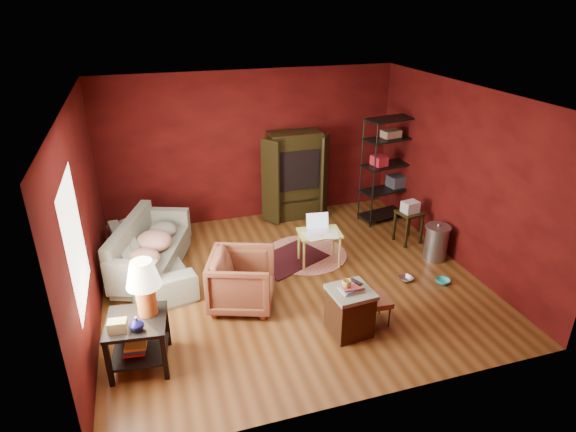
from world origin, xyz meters
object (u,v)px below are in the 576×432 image
at_px(side_table, 141,305).
at_px(armchair, 242,278).
at_px(tv_armoire, 294,174).
at_px(hamper, 350,310).
at_px(wire_shelving, 389,165).
at_px(sofa, 148,249).
at_px(laptop_desk, 319,235).

bearing_deg(side_table, armchair, 30.27).
distance_m(armchair, tv_armoire, 3.12).
distance_m(hamper, wire_shelving, 3.71).
xyz_separation_m(hamper, tv_armoire, (0.43, 3.62, 0.55)).
xyz_separation_m(sofa, armchair, (1.20, -1.24, -0.00)).
xyz_separation_m(armchair, wire_shelving, (3.24, 2.00, 0.65)).
bearing_deg(tv_armoire, side_table, -131.26).
bearing_deg(hamper, wire_shelving, 55.30).
height_order(side_table, hamper, side_table).
relative_size(side_table, hamper, 1.82).
height_order(side_table, laptop_desk, side_table).
height_order(sofa, armchair, sofa).
relative_size(tv_armoire, wire_shelving, 0.85).
xyz_separation_m(armchair, tv_armoire, (1.61, 2.63, 0.44)).
bearing_deg(wire_shelving, tv_armoire, 148.61).
height_order(sofa, laptop_desk, sofa).
distance_m(sofa, hamper, 3.26).
distance_m(side_table, tv_armoire, 4.49).
xyz_separation_m(tv_armoire, wire_shelving, (1.64, -0.64, 0.21)).
bearing_deg(tv_armoire, armchair, -121.93).
bearing_deg(hamper, armchair, 139.90).
bearing_deg(wire_shelving, side_table, -158.97).
xyz_separation_m(hamper, laptop_desk, (0.24, 1.75, 0.18)).
distance_m(hamper, tv_armoire, 3.69).
bearing_deg(armchair, hamper, -110.18).
xyz_separation_m(sofa, wire_shelving, (4.45, 0.75, 0.65)).
bearing_deg(armchair, tv_armoire, -11.47).
bearing_deg(hamper, tv_armoire, 83.24).
relative_size(hamper, tv_armoire, 0.43).
relative_size(armchair, tv_armoire, 0.52).
relative_size(armchair, side_table, 0.66).
bearing_deg(armchair, laptop_desk, -41.96).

